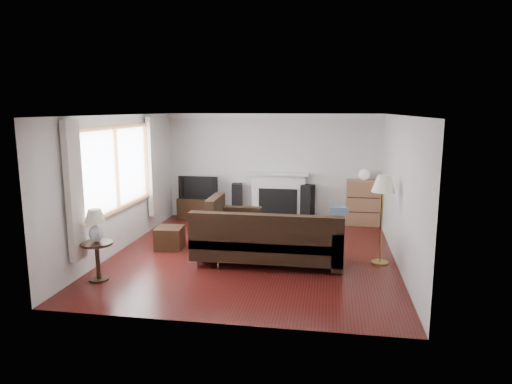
% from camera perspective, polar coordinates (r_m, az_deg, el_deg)
% --- Properties ---
extents(room, '(5.10, 5.60, 2.54)m').
position_cam_1_polar(room, '(8.06, -0.34, 0.67)').
color(room, '#47120F').
rests_on(room, ground).
extents(window, '(0.12, 2.74, 1.54)m').
position_cam_1_polar(window, '(8.58, -16.95, 2.84)').
color(window, '#8E5E34').
rests_on(window, room).
extents(curtain_near, '(0.10, 0.35, 2.10)m').
position_cam_1_polar(curtain_near, '(7.26, -21.78, 0.05)').
color(curtain_near, beige).
rests_on(curtain_near, room).
extents(curtain_far, '(0.10, 0.35, 2.10)m').
position_cam_1_polar(curtain_far, '(9.96, -12.82, 3.14)').
color(curtain_far, beige).
rests_on(curtain_far, room).
extents(fireplace, '(1.40, 0.26, 1.15)m').
position_cam_1_polar(fireplace, '(10.73, 2.80, -0.57)').
color(fireplace, white).
rests_on(fireplace, room).
extents(tv_stand, '(1.01, 0.45, 0.51)m').
position_cam_1_polar(tv_stand, '(11.02, -7.03, -2.06)').
color(tv_stand, black).
rests_on(tv_stand, ground).
extents(television, '(0.95, 0.12, 0.54)m').
position_cam_1_polar(television, '(10.92, -7.09, 0.64)').
color(television, black).
rests_on(television, tv_stand).
extents(speaker_left, '(0.28, 0.32, 0.87)m').
position_cam_1_polar(speaker_left, '(10.82, -2.37, -1.22)').
color(speaker_left, black).
rests_on(speaker_left, ground).
extents(speaker_right, '(0.34, 0.36, 0.89)m').
position_cam_1_polar(speaker_right, '(10.61, 6.46, -1.47)').
color(speaker_right, black).
rests_on(speaker_right, ground).
extents(bookshelf, '(0.75, 0.36, 1.03)m').
position_cam_1_polar(bookshelf, '(10.60, 13.23, -1.29)').
color(bookshelf, '#966545').
rests_on(bookshelf, ground).
extents(globe_lamp, '(0.24, 0.24, 0.24)m').
position_cam_1_polar(globe_lamp, '(10.49, 13.37, 2.12)').
color(globe_lamp, white).
rests_on(globe_lamp, bookshelf).
extents(sectional_sofa, '(2.72, 1.99, 0.88)m').
position_cam_1_polar(sectional_sofa, '(7.79, 1.51, -5.80)').
color(sectional_sofa, black).
rests_on(sectional_sofa, ground).
extents(coffee_table, '(1.05, 0.67, 0.39)m').
position_cam_1_polar(coffee_table, '(9.37, 3.43, -4.58)').
color(coffee_table, '#997A49').
rests_on(coffee_table, ground).
extents(footstool, '(0.53, 0.53, 0.41)m').
position_cam_1_polar(footstool, '(8.81, -10.73, -5.64)').
color(footstool, black).
rests_on(footstool, ground).
extents(floor_lamp, '(0.45, 0.45, 1.52)m').
position_cam_1_polar(floor_lamp, '(7.98, 15.46, -3.39)').
color(floor_lamp, '#A28638').
rests_on(floor_lamp, ground).
extents(side_table, '(0.48, 0.48, 0.60)m').
position_cam_1_polar(side_table, '(7.48, -19.17, -8.18)').
color(side_table, black).
rests_on(side_table, ground).
extents(table_lamp, '(0.31, 0.31, 0.51)m').
position_cam_1_polar(table_lamp, '(7.33, -19.43, -4.05)').
color(table_lamp, silver).
rests_on(table_lamp, side_table).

